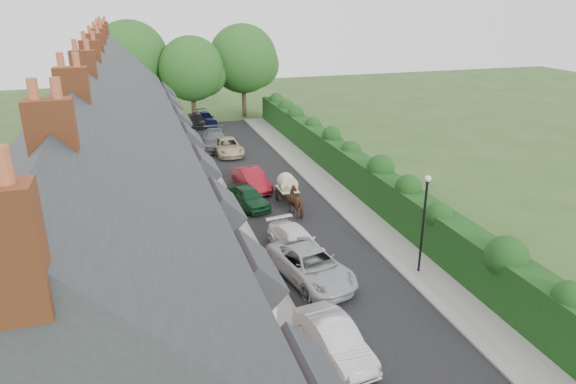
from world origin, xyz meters
name	(u,v)px	position (x,y,z in m)	size (l,w,h in m)	color
ground	(396,332)	(0.00, 0.00, 0.00)	(140.00, 140.00, 0.00)	#2D4C1E
road	(300,226)	(-0.50, 11.00, 0.01)	(6.00, 58.00, 0.02)	black
pavement_hedge_side	(363,218)	(3.60, 11.00, 0.06)	(2.20, 58.00, 0.12)	gray
pavement_house_side	(237,234)	(-4.35, 11.00, 0.06)	(1.70, 58.00, 0.12)	gray
kerb_hedge_side	(347,220)	(2.55, 11.00, 0.07)	(0.18, 58.00, 0.13)	gray
kerb_house_side	(251,232)	(-3.55, 11.00, 0.07)	(0.18, 58.00, 0.13)	gray
hedge	(390,192)	(5.40, 11.00, 1.60)	(2.10, 58.00, 2.85)	#123A12
terrace_row	(110,179)	(-10.87, 9.98, 4.47)	(9.05, 40.50, 11.50)	#964826
garden_wall_row	(223,237)	(-5.35, 10.00, 0.46)	(0.35, 40.35, 1.10)	brown
lamppost	(424,212)	(3.40, 4.00, 3.30)	(0.32, 0.32, 5.16)	black
tree_far_left	(195,70)	(-2.65, 40.08, 5.71)	(7.14, 6.80, 9.29)	#332316
tree_far_right	(246,60)	(3.39, 42.08, 6.31)	(7.98, 7.60, 10.31)	#332316
tree_far_back	(135,60)	(-8.59, 43.08, 6.62)	(8.40, 8.00, 10.82)	#332316
car_silver_a	(334,339)	(-3.00, -0.60, 0.71)	(1.51, 4.34, 1.43)	silver
car_silver_b	(311,265)	(-1.96, 5.00, 0.77)	(2.56, 5.55, 1.54)	#AAACB1
car_white	(296,241)	(-1.78, 7.92, 0.66)	(1.85, 4.56, 1.32)	white
car_green	(248,197)	(-2.78, 15.01, 0.69)	(1.64, 4.07, 1.39)	#10381C
car_red	(252,179)	(-1.78, 18.20, 0.74)	(1.56, 4.48, 1.48)	maroon
car_beige	(227,147)	(-1.80, 27.40, 0.69)	(2.28, 4.94, 1.37)	#C7B090
car_grey	(216,139)	(-2.43, 29.72, 0.79)	(2.21, 5.45, 1.58)	#595B61
car_black	(196,120)	(-3.00, 38.60, 0.72)	(1.71, 4.25, 1.45)	black
horse	(298,202)	(-0.11, 12.71, 0.87)	(0.94, 2.07, 1.74)	#54301E
horse_cart	(287,187)	(-0.11, 14.93, 1.13)	(1.24, 2.74, 1.98)	black
car_extra_far	(204,118)	(-2.08, 39.17, 0.68)	(1.91, 4.71, 1.37)	black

